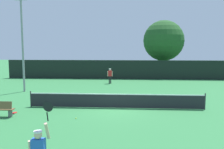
{
  "coord_description": "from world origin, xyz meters",
  "views": [
    {
      "loc": [
        0.74,
        -15.49,
        4.01
      ],
      "look_at": [
        -0.53,
        4.29,
        1.75
      ],
      "focal_mm": 38.27,
      "sensor_mm": 36.0,
      "label": 1
    }
  ],
  "objects_px": {
    "player_receiving": "(110,74)",
    "light_pole": "(22,39)",
    "parked_car_mid": "(137,68)",
    "tennis_ball": "(76,118)",
    "parked_car_far": "(190,68)",
    "spare_racket": "(14,113)",
    "parked_car_near": "(104,67)",
    "large_tree": "(164,41)"
  },
  "relations": [
    {
      "from": "player_receiving",
      "to": "tennis_ball",
      "type": "relative_size",
      "value": 24.61
    },
    {
      "from": "tennis_ball",
      "to": "large_tree",
      "type": "relative_size",
      "value": 0.01
    },
    {
      "from": "parked_car_mid",
      "to": "parked_car_far",
      "type": "xyz_separation_m",
      "value": [
        8.29,
        0.74,
        0.0
      ]
    },
    {
      "from": "parked_car_near",
      "to": "parked_car_far",
      "type": "relative_size",
      "value": 1.01
    },
    {
      "from": "spare_racket",
      "to": "parked_car_far",
      "type": "relative_size",
      "value": 0.12
    },
    {
      "from": "parked_car_mid",
      "to": "parked_car_far",
      "type": "height_order",
      "value": "same"
    },
    {
      "from": "spare_racket",
      "to": "large_tree",
      "type": "height_order",
      "value": "large_tree"
    },
    {
      "from": "spare_racket",
      "to": "parked_car_mid",
      "type": "relative_size",
      "value": 0.12
    },
    {
      "from": "large_tree",
      "to": "parked_car_far",
      "type": "xyz_separation_m",
      "value": [
        4.79,
        4.02,
        -4.15
      ]
    },
    {
      "from": "light_pole",
      "to": "parked_car_mid",
      "type": "height_order",
      "value": "light_pole"
    },
    {
      "from": "parked_car_near",
      "to": "tennis_ball",
      "type": "bearing_deg",
      "value": -83.39
    },
    {
      "from": "player_receiving",
      "to": "parked_car_far",
      "type": "bearing_deg",
      "value": -135.17
    },
    {
      "from": "large_tree",
      "to": "player_receiving",
      "type": "bearing_deg",
      "value": -132.24
    },
    {
      "from": "large_tree",
      "to": "parked_car_near",
      "type": "relative_size",
      "value": 1.79
    },
    {
      "from": "light_pole",
      "to": "parked_car_far",
      "type": "height_order",
      "value": "light_pole"
    },
    {
      "from": "player_receiving",
      "to": "tennis_ball",
      "type": "height_order",
      "value": "player_receiving"
    },
    {
      "from": "player_receiving",
      "to": "large_tree",
      "type": "distance_m",
      "value": 11.04
    },
    {
      "from": "light_pole",
      "to": "parked_car_near",
      "type": "xyz_separation_m",
      "value": [
        5.44,
        18.13,
        -4.02
      ]
    },
    {
      "from": "light_pole",
      "to": "parked_car_mid",
      "type": "bearing_deg",
      "value": 56.21
    },
    {
      "from": "parked_car_near",
      "to": "parked_car_mid",
      "type": "distance_m",
      "value": 5.76
    },
    {
      "from": "player_receiving",
      "to": "parked_car_near",
      "type": "relative_size",
      "value": 0.39
    },
    {
      "from": "tennis_ball",
      "to": "light_pole",
      "type": "distance_m",
      "value": 11.33
    },
    {
      "from": "player_receiving",
      "to": "parked_car_mid",
      "type": "distance_m",
      "value": 11.46
    },
    {
      "from": "parked_car_far",
      "to": "player_receiving",
      "type": "bearing_deg",
      "value": -138.41
    },
    {
      "from": "spare_racket",
      "to": "parked_car_near",
      "type": "height_order",
      "value": "parked_car_near"
    },
    {
      "from": "tennis_ball",
      "to": "parked_car_far",
      "type": "xyz_separation_m",
      "value": [
        12.69,
        25.0,
        0.74
      ]
    },
    {
      "from": "player_receiving",
      "to": "light_pole",
      "type": "height_order",
      "value": "light_pole"
    },
    {
      "from": "parked_car_near",
      "to": "parked_car_mid",
      "type": "xyz_separation_m",
      "value": [
        5.45,
        -1.86,
        0.0
      ]
    },
    {
      "from": "spare_racket",
      "to": "parked_car_near",
      "type": "xyz_separation_m",
      "value": [
        2.99,
        25.16,
        0.76
      ]
    },
    {
      "from": "player_receiving",
      "to": "parked_car_near",
      "type": "xyz_separation_m",
      "value": [
        -2.0,
        12.78,
        -0.25
      ]
    },
    {
      "from": "spare_racket",
      "to": "parked_car_mid",
      "type": "distance_m",
      "value": 24.79
    },
    {
      "from": "spare_racket",
      "to": "parked_car_far",
      "type": "bearing_deg",
      "value": 55.17
    },
    {
      "from": "tennis_ball",
      "to": "spare_racket",
      "type": "height_order",
      "value": "tennis_ball"
    },
    {
      "from": "large_tree",
      "to": "spare_racket",
      "type": "bearing_deg",
      "value": -120.8
    },
    {
      "from": "spare_racket",
      "to": "parked_car_far",
      "type": "distance_m",
      "value": 29.3
    },
    {
      "from": "player_receiving",
      "to": "light_pole",
      "type": "relative_size",
      "value": 0.2
    },
    {
      "from": "tennis_ball",
      "to": "spare_racket",
      "type": "xyz_separation_m",
      "value": [
        -4.04,
        0.96,
        -0.01
      ]
    },
    {
      "from": "spare_racket",
      "to": "light_pole",
      "type": "relative_size",
      "value": 0.06
    },
    {
      "from": "player_receiving",
      "to": "tennis_ball",
      "type": "bearing_deg",
      "value": 85.9
    },
    {
      "from": "tennis_ball",
      "to": "parked_car_near",
      "type": "xyz_separation_m",
      "value": [
        -1.05,
        26.12,
        0.74
      ]
    },
    {
      "from": "player_receiving",
      "to": "light_pole",
      "type": "distance_m",
      "value": 9.91
    },
    {
      "from": "light_pole",
      "to": "large_tree",
      "type": "bearing_deg",
      "value": 42.09
    }
  ]
}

